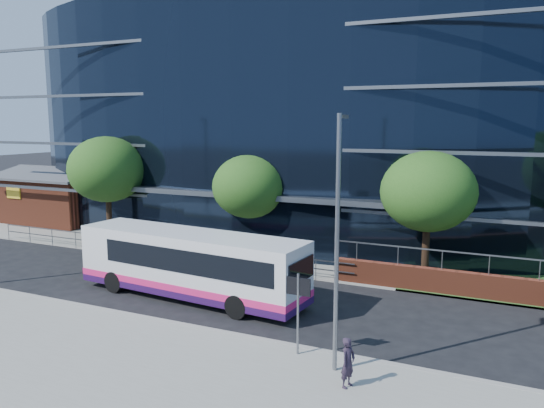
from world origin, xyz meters
The scene contains 16 objects.
ground centered at (0.00, 0.00, 0.00)m, with size 200.00×200.00×0.00m, color black.
pavement_near centered at (0.00, -5.00, 0.07)m, with size 80.00×8.00×0.15m, color gray.
kerb centered at (0.00, -1.00, 0.08)m, with size 80.00×0.25×0.16m, color gray.
yellow_line_outer centered at (0.00, -0.80, 0.01)m, with size 80.00×0.08×0.01m, color gold.
yellow_line_inner centered at (0.00, -0.65, 0.01)m, with size 80.00×0.08×0.01m, color gold.
far_forecourt centered at (-6.00, 11.00, 0.05)m, with size 50.00×8.00×0.10m, color gray.
glass_office centered at (-4.00, 20.85, 8.00)m, with size 44.00×23.10×16.00m.
brick_pavilion centered at (-22.00, 13.50, 1.94)m, with size 8.60×6.66×4.40m.
guard_railings centered at (-8.00, 7.00, 0.82)m, with size 24.00×0.05×1.10m.
street_sign centered at (4.50, -1.59, 2.15)m, with size 0.85×0.09×2.80m.
tree_far_a centered at (-13.00, 9.00, 4.86)m, with size 4.95×4.95×6.98m.
tree_far_b centered at (-3.00, 9.50, 4.21)m, with size 4.29×4.29×6.05m.
tree_far_c centered at (7.00, 9.00, 4.54)m, with size 4.62×4.62×6.51m.
streetlight_east centered at (6.00, -2.17, 4.44)m, with size 0.15×0.77×8.00m.
city_bus centered at (-2.11, 2.09, 1.60)m, with size 11.29×3.46×3.01m.
pedestrian centered at (6.68, -3.06, 0.90)m, with size 0.55×0.36×1.51m, color #291F2E.
Camera 1 is at (10.79, -17.29, 7.91)m, focal length 35.00 mm.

